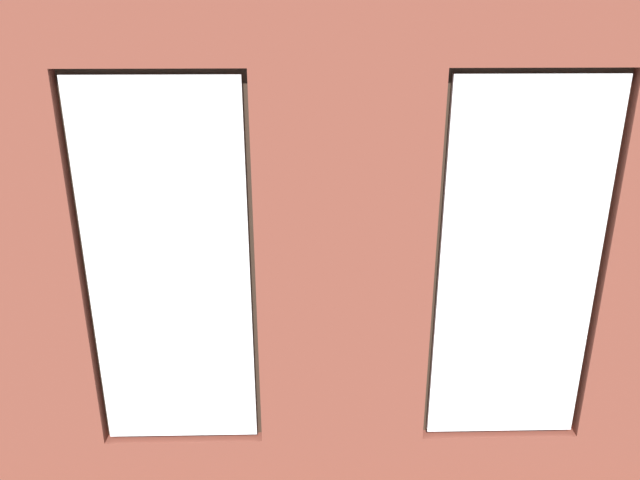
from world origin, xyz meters
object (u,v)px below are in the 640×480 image
table_plant_small (287,263)px  tv_flatscreen (53,251)px  cup_ceramic (311,279)px  papasan_chair (280,221)px  remote_black (266,283)px  media_console (63,316)px  potted_plant_by_left_couch (476,247)px  remote_silver (302,278)px  potted_plant_near_tv (75,306)px  potted_plant_between_couches (457,360)px  potted_plant_corner_near_left (496,200)px  candle_jar (334,267)px  couch_left (552,306)px  coffee_table (302,284)px  potted_plant_mid_room_small (426,259)px  couch_by_window (254,418)px

table_plant_small → tv_flatscreen: (2.12, 0.54, 0.37)m
cup_ceramic → papasan_chair: size_ratio=0.08×
cup_ceramic → remote_black: (0.45, 0.00, -0.04)m
table_plant_small → media_console: size_ratio=0.23×
media_console → potted_plant_by_left_couch: (-4.29, -1.34, 0.13)m
table_plant_small → remote_silver: 0.22m
table_plant_small → potted_plant_near_tv: (1.59, 1.54, 0.31)m
media_console → remote_silver: bearing=-168.9°
remote_silver → media_console: (2.27, 0.45, -0.17)m
cup_ceramic → tv_flatscreen: 2.43m
media_console → potted_plant_near_tv: (-0.53, 1.00, 0.60)m
potted_plant_near_tv → potted_plant_between_couches: (-2.83, 0.60, -0.15)m
papasan_chair → potted_plant_by_left_couch: papasan_chair is taller
papasan_chair → potted_plant_corner_near_left: 2.90m
candle_jar → potted_plant_between_couches: (-0.76, 2.18, 0.23)m
table_plant_small → media_console: bearing=14.4°
couch_left → potted_plant_near_tv: bearing=-76.3°
papasan_chair → remote_silver: bearing=99.4°
papasan_chair → potted_plant_corner_near_left: (-2.88, -0.33, 0.17)m
coffee_table → potted_plant_mid_room_small: potted_plant_mid_room_small is taller
coffee_table → potted_plant_by_left_couch: bearing=-156.0°
potted_plant_between_couches → media_console: bearing=-25.4°
couch_by_window → potted_plant_corner_near_left: bearing=-124.8°
papasan_chair → potted_plant_between_couches: bearing=109.9°
candle_jar → potted_plant_near_tv: bearing=37.4°
candle_jar → papasan_chair: (0.62, -1.64, -0.06)m
cup_ceramic → potted_plant_between_couches: 2.18m
table_plant_small → papasan_chair: bearing=-85.1°
couch_by_window → coffee_table: couch_by_window is taller
cup_ceramic → potted_plant_corner_near_left: bearing=-138.2°
cup_ceramic → remote_silver: bearing=-53.1°
remote_silver → potted_plant_between_couches: bearing=35.9°
couch_by_window → cup_ceramic: size_ratio=21.07×
cup_ceramic → remote_black: size_ratio=0.55×
remote_silver → potted_plant_near_tv: potted_plant_near_tv is taller
couch_left → coffee_table: 2.46m
media_console → papasan_chair: size_ratio=0.96×
couch_left → potted_plant_mid_room_small: (1.08, -0.85, 0.15)m
potted_plant_between_couches → tv_flatscreen: bearing=-25.4°
remote_silver → coffee_table: bearing=-81.1°
media_console → potted_plant_between_couches: bearing=154.6°
table_plant_small → couch_left: bearing=168.1°
potted_plant_mid_room_small → potted_plant_between_couches: bearing=84.4°
media_console → papasan_chair: (-1.98, -2.22, 0.15)m
remote_black → remote_silver: 0.38m
remote_black → tv_flatscreen: tv_flatscreen is taller
couch_by_window → potted_plant_between_couches: size_ratio=1.42×
remote_black → potted_plant_corner_near_left: potted_plant_corner_near_left is taller
remote_silver → potted_plant_corner_near_left: 3.33m
media_console → potted_plant_corner_near_left: bearing=-152.3°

